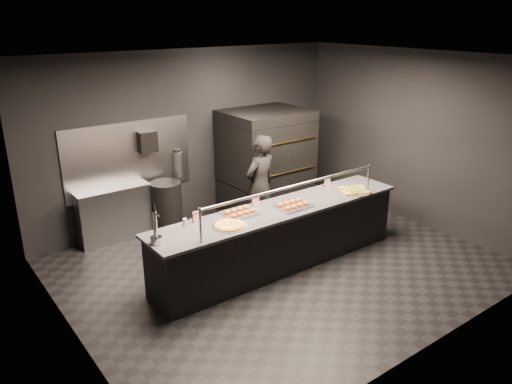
# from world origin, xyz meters

# --- Properties ---
(room) EXTENTS (6.04, 6.00, 3.00)m
(room) POSITION_xyz_m (-0.02, 0.05, 1.50)
(room) COLOR black
(room) RESTS_ON ground
(service_counter) EXTENTS (4.10, 0.78, 1.37)m
(service_counter) POSITION_xyz_m (0.00, -0.00, 0.46)
(service_counter) COLOR black
(service_counter) RESTS_ON ground
(pizza_oven) EXTENTS (1.50, 1.23, 1.91)m
(pizza_oven) POSITION_xyz_m (1.20, 1.90, 0.97)
(pizza_oven) COLOR black
(pizza_oven) RESTS_ON ground
(prep_shelf) EXTENTS (1.20, 0.35, 0.90)m
(prep_shelf) POSITION_xyz_m (-1.60, 2.32, 0.45)
(prep_shelf) COLOR #99999E
(prep_shelf) RESTS_ON ground
(towel_dispenser) EXTENTS (0.30, 0.20, 0.35)m
(towel_dispenser) POSITION_xyz_m (-0.90, 2.39, 1.55)
(towel_dispenser) COLOR black
(towel_dispenser) RESTS_ON room
(fire_extinguisher) EXTENTS (0.14, 0.14, 0.51)m
(fire_extinguisher) POSITION_xyz_m (-0.35, 2.40, 1.06)
(fire_extinguisher) COLOR #B2B2B7
(fire_extinguisher) RESTS_ON room
(beer_tap) EXTENTS (0.15, 0.21, 0.56)m
(beer_tap) POSITION_xyz_m (-1.95, 0.00, 1.08)
(beer_tap) COLOR silver
(beer_tap) RESTS_ON service_counter
(round_pizza) EXTENTS (0.47, 0.47, 0.03)m
(round_pizza) POSITION_xyz_m (-0.95, -0.11, 0.94)
(round_pizza) COLOR silver
(round_pizza) RESTS_ON service_counter
(slider_tray_a) EXTENTS (0.48, 0.36, 0.08)m
(slider_tray_a) POSITION_xyz_m (-0.60, 0.15, 0.95)
(slider_tray_a) COLOR silver
(slider_tray_a) RESTS_ON service_counter
(slider_tray_b) EXTENTS (0.50, 0.38, 0.08)m
(slider_tray_b) POSITION_xyz_m (0.17, -0.08, 0.95)
(slider_tray_b) COLOR silver
(slider_tray_b) RESTS_ON service_counter
(square_pizza) EXTENTS (0.53, 0.53, 0.05)m
(square_pizza) POSITION_xyz_m (1.36, -0.15, 0.94)
(square_pizza) COLOR silver
(square_pizza) RESTS_ON service_counter
(condiment_jar) EXTENTS (0.14, 0.05, 0.09)m
(condiment_jar) POSITION_xyz_m (-1.37, 0.28, 0.96)
(condiment_jar) COLOR silver
(condiment_jar) RESTS_ON service_counter
(tent_cards) EXTENTS (2.54, 0.04, 0.15)m
(tent_cards) POSITION_xyz_m (-0.08, 0.28, 1.00)
(tent_cards) COLOR white
(tent_cards) RESTS_ON service_counter
(trash_bin) EXTENTS (0.53, 0.53, 0.88)m
(trash_bin) POSITION_xyz_m (-0.76, 2.13, 0.44)
(trash_bin) COLOR black
(trash_bin) RESTS_ON ground
(worker) EXTENTS (0.69, 0.52, 1.72)m
(worker) POSITION_xyz_m (0.46, 1.08, 0.86)
(worker) COLOR black
(worker) RESTS_ON ground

